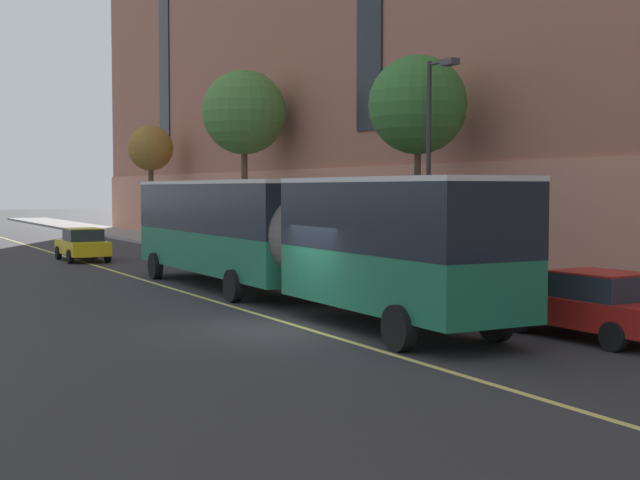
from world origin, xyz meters
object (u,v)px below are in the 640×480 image
(parked_car_red_4, at_px, (593,305))
(street_tree_far_downtown, at_px, (151,149))
(parked_car_white_1, at_px, (231,249))
(street_tree_mid_block, at_px, (418,106))
(taxi_cab, at_px, (83,244))
(street_lamp, at_px, (433,151))
(city_bus, at_px, (280,231))
(street_tree_far_uptown, at_px, (244,113))
(parked_car_navy_3, at_px, (438,280))

(parked_car_red_4, height_order, street_tree_far_downtown, street_tree_far_downtown)
(parked_car_white_1, xyz_separation_m, street_tree_far_downtown, (2.95, 20.46, 5.21))
(street_tree_mid_block, height_order, street_tree_far_downtown, street_tree_mid_block)
(taxi_cab, xyz_separation_m, street_lamp, (6.87, -18.68, 3.87))
(city_bus, height_order, parked_car_white_1, city_bus)
(city_bus, xyz_separation_m, taxi_cab, (-1.55, 18.26, -1.37))
(taxi_cab, distance_m, street_lamp, 20.28)
(taxi_cab, relative_size, street_tree_far_uptown, 0.47)
(street_tree_mid_block, distance_m, street_lamp, 3.19)
(parked_car_navy_3, height_order, street_tree_far_downtown, street_tree_far_downtown)
(city_bus, bearing_deg, parked_car_red_4, -70.01)
(taxi_cab, height_order, street_tree_mid_block, street_tree_mid_block)
(street_lamp, bearing_deg, parked_car_navy_3, -122.42)
(street_tree_far_downtown, bearing_deg, taxi_cab, -119.06)
(parked_car_navy_3, bearing_deg, street_tree_far_downtown, 85.41)
(city_bus, xyz_separation_m, street_tree_far_uptown, (6.42, 17.32, 5.09))
(city_bus, relative_size, parked_car_white_1, 4.37)
(parked_car_red_4, xyz_separation_m, taxi_cab, (-4.97, 27.64, -0.00))
(parked_car_white_1, bearing_deg, parked_car_red_4, -90.16)
(parked_car_navy_3, bearing_deg, street_lamp, 57.58)
(parked_car_red_4, distance_m, street_tree_far_uptown, 27.63)
(parked_car_navy_3, xyz_separation_m, street_lamp, (1.77, 2.79, 3.87))
(parked_car_white_1, distance_m, parked_car_red_4, 21.52)
(city_bus, xyz_separation_m, street_lamp, (5.32, -0.42, 2.50))
(parked_car_red_4, bearing_deg, city_bus, 109.99)
(parked_car_red_4, bearing_deg, street_tree_mid_block, 75.22)
(parked_car_white_1, relative_size, street_tree_far_uptown, 0.51)
(parked_car_white_1, bearing_deg, street_tree_far_uptown, 60.32)
(taxi_cab, distance_m, street_tree_far_uptown, 10.30)
(parked_car_navy_3, distance_m, street_tree_mid_block, 8.19)
(city_bus, xyz_separation_m, parked_car_white_1, (3.47, 12.15, -1.36))
(parked_car_white_1, height_order, parked_car_navy_3, same)
(parked_car_white_1, relative_size, street_lamp, 0.64)
(parked_car_white_1, height_order, street_tree_mid_block, street_tree_mid_block)
(parked_car_navy_3, bearing_deg, parked_car_red_4, -91.22)
(city_bus, height_order, street_lamp, street_lamp)
(parked_car_navy_3, distance_m, street_tree_far_uptown, 21.72)
(parked_car_navy_3, relative_size, street_tree_mid_block, 0.58)
(street_tree_mid_block, xyz_separation_m, street_tree_far_downtown, (0.00, 30.58, -0.38))
(parked_car_red_4, height_order, street_tree_mid_block, street_tree_mid_block)
(taxi_cab, relative_size, street_tree_far_downtown, 0.59)
(street_tree_far_downtown, xyz_separation_m, street_lamp, (-1.10, -33.03, -1.35))
(city_bus, height_order, taxi_cab, city_bus)
(parked_car_navy_3, distance_m, street_lamp, 5.09)
(parked_car_navy_3, height_order, parked_car_red_4, same)
(parked_car_navy_3, bearing_deg, street_tree_far_uptown, 82.02)
(city_bus, bearing_deg, parked_car_white_1, 74.05)
(street_tree_mid_block, bearing_deg, city_bus, -162.48)
(city_bus, height_order, street_tree_far_downtown, street_tree_far_downtown)
(parked_car_red_4, xyz_separation_m, street_tree_far_uptown, (3.01, 26.69, 6.46))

